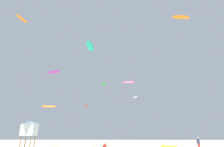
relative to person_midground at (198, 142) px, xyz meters
name	(u,v)px	position (x,y,z in m)	size (l,w,h in m)	color
person_midground	(198,142)	(0.00, 0.00, 0.00)	(0.53, 0.39, 1.72)	#B21E23
kite_grounded_near	(169,147)	(-3.75, 2.46, -0.81)	(2.76, 3.21, 0.39)	yellow
lifeguard_tower	(30,128)	(-25.97, 0.53, 2.05)	(2.30, 2.30, 4.15)	#8C704C
kite_aloft_0	(181,17)	(1.29, 2.45, 23.92)	(3.90, 1.57, 0.46)	orange
kite_aloft_1	(90,46)	(-16.54, -1.67, 15.27)	(1.37, 3.84, 0.87)	#19B29E
kite_aloft_2	(104,84)	(-15.43, 15.47, 13.30)	(1.47, 3.47, 0.53)	green
kite_aloft_3	(54,72)	(-23.07, 0.49, 11.46)	(3.16, 2.08, 0.43)	purple
kite_aloft_4	(22,19)	(-32.64, 3.56, 24.95)	(1.69, 3.48, 0.47)	orange
kite_aloft_5	(129,82)	(-8.48, 22.24, 15.75)	(3.91, 1.43, 0.92)	#E5598C
kite_aloft_6	(86,106)	(-20.85, 22.17, 8.78)	(0.95, 2.68, 0.31)	red
kite_aloft_7	(49,107)	(-31.74, 22.66, 8.67)	(4.42, 1.92, 0.83)	orange
kite_aloft_8	(135,97)	(-6.84, 21.14, 11.00)	(1.43, 2.17, 0.53)	white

